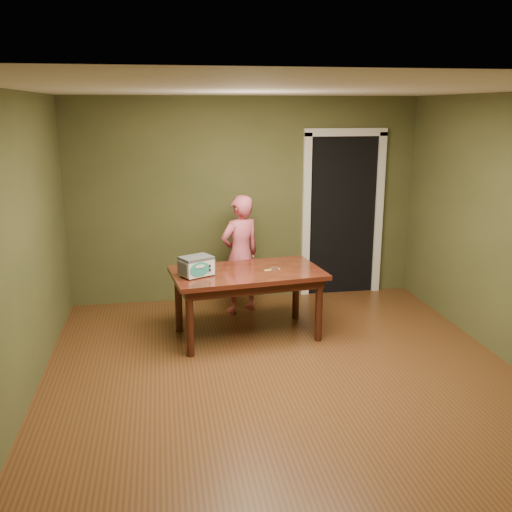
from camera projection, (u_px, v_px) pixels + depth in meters
name	position (u px, v px, depth m)	size (l,w,h in m)	color
floor	(287.00, 382.00, 5.26)	(5.00, 5.00, 0.00)	brown
room_shell	(289.00, 198.00, 4.83)	(4.52, 5.02, 2.61)	#50512B
doorway	(336.00, 212.00, 7.86)	(1.10, 0.66, 2.25)	black
dining_table	(247.00, 280.00, 6.17)	(1.70, 1.09, 0.75)	#37100C
toy_oven	(196.00, 265.00, 5.92)	(0.39, 0.35, 0.21)	#4C4F54
baking_pan	(274.00, 268.00, 6.19)	(0.10, 0.10, 0.02)	silver
spatula	(272.00, 270.00, 6.17)	(0.18, 0.03, 0.01)	#D0C85A
child	(240.00, 254.00, 6.92)	(0.53, 0.35, 1.45)	#CC5467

